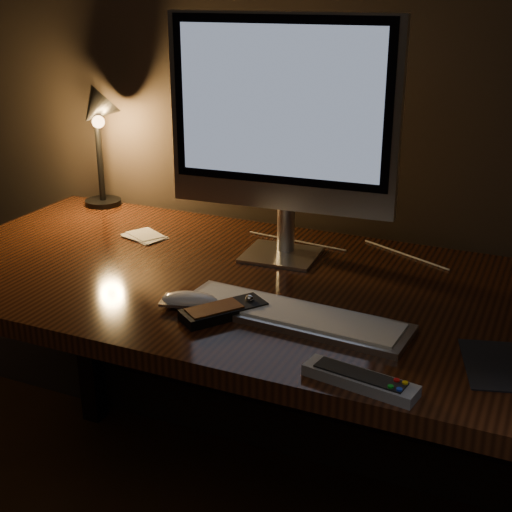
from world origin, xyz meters
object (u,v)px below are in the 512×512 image
at_px(media_remote, 224,311).
at_px(mouse, 190,302).
at_px(keyboard, 293,315).
at_px(tv_remote, 360,380).
at_px(desk_lamp, 97,126).
at_px(desk, 275,322).
at_px(monitor, 282,119).

bearing_deg(media_remote, mouse, 119.26).
height_order(keyboard, tv_remote, tv_remote).
xyz_separation_m(mouse, desk_lamp, (-0.55, 0.48, 0.23)).
distance_m(desk, tv_remote, 0.53).
bearing_deg(desk, mouse, -108.31).
height_order(keyboard, mouse, mouse).
bearing_deg(tv_remote, mouse, 168.86).
bearing_deg(mouse, desk, 56.56).
height_order(desk, media_remote, media_remote).
distance_m(media_remote, desk_lamp, 0.83).
xyz_separation_m(mouse, media_remote, (0.08, -0.01, 0.00)).
height_order(media_remote, tv_remote, media_remote).
xyz_separation_m(monitor, media_remote, (0.02, -0.34, -0.32)).
height_order(monitor, mouse, monitor).
height_order(media_remote, desk_lamp, desk_lamp).
xyz_separation_m(keyboard, mouse, (-0.21, -0.03, 0.00)).
bearing_deg(desk, monitor, 105.04).
distance_m(desk, desk_lamp, 0.77).
xyz_separation_m(desk, desk_lamp, (-0.63, 0.23, 0.37)).
bearing_deg(keyboard, desk, 124.30).
xyz_separation_m(monitor, keyboard, (0.15, -0.30, -0.32)).
height_order(mouse, media_remote, media_remote).
bearing_deg(monitor, keyboard, -67.36).
xyz_separation_m(keyboard, media_remote, (-0.13, -0.04, 0.00)).
distance_m(monitor, mouse, 0.46).
relative_size(desk, monitor, 2.89).
bearing_deg(tv_remote, media_remote, 165.58).
bearing_deg(desk, desk_lamp, 159.82).
xyz_separation_m(monitor, tv_remote, (0.34, -0.48, -0.32)).
bearing_deg(keyboard, media_remote, -158.37).
distance_m(tv_remote, desk_lamp, 1.16).
height_order(keyboard, media_remote, media_remote).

